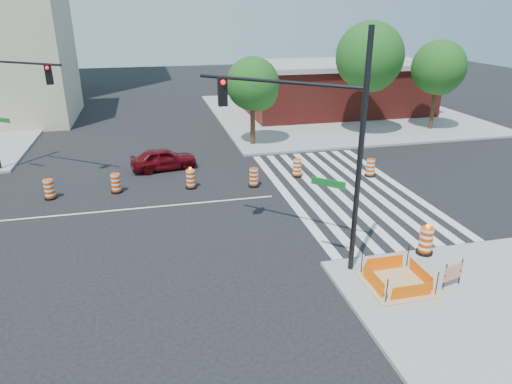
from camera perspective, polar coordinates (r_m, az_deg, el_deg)
ground at (r=22.74m, az=-15.32°, el=-2.06°), size 120.00×120.00×0.00m
sidewalk_ne at (r=43.27m, az=9.93°, el=9.74°), size 22.00×22.00×0.15m
crosswalk_east at (r=24.71m, az=10.85°, el=0.29°), size 6.75×13.50×0.01m
lane_centerline at (r=22.74m, az=-15.32°, el=-2.05°), size 14.00×0.12×0.01m
excavation_pit at (r=16.66m, az=17.17°, el=-10.73°), size 2.20×2.20×0.90m
brick_storefront at (r=42.86m, az=10.13°, el=12.67°), size 16.50×8.50×4.60m
red_coupe at (r=27.76m, az=-11.49°, el=4.08°), size 4.04×2.14×1.31m
signal_pole_se at (r=15.82m, az=7.00°, el=7.78°), size 4.80×4.33×8.36m
signal_pole_nw at (r=28.80m, az=-28.96°, el=11.20°), size 4.96×3.70×8.01m
pit_drum at (r=18.72m, az=20.46°, el=-5.80°), size 0.64×0.64×1.25m
barricade at (r=16.93m, az=23.42°, el=-9.24°), size 0.82×0.23×0.98m
tree_north_c at (r=31.48m, az=-0.35°, el=13.01°), size 3.63×3.58×6.08m
tree_north_d at (r=34.98m, az=14.02°, el=15.69°), size 4.85×4.85×8.24m
tree_north_e at (r=38.34m, az=21.86°, el=13.92°), size 4.05×4.05×6.88m
median_drum_2 at (r=25.20m, az=-24.42°, el=0.24°), size 0.60×0.60×1.02m
median_drum_3 at (r=24.84m, az=-17.10°, el=0.98°), size 0.60×0.60×1.02m
median_drum_4 at (r=24.59m, az=-8.16°, el=1.57°), size 0.60×0.60×1.18m
median_drum_5 at (r=24.58m, az=-0.28°, el=1.77°), size 0.60×0.60×1.02m
median_drum_6 at (r=26.17m, az=5.16°, el=2.95°), size 0.60×0.60×1.02m
median_drum_7 at (r=26.89m, az=14.11°, el=2.88°), size 0.60×0.60×1.02m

